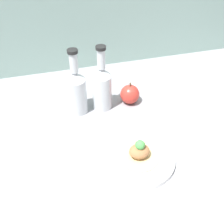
{
  "coord_description": "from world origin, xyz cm",
  "views": [
    {
      "loc": [
        -25.19,
        -68.02,
        69.1
      ],
      "look_at": [
        -5.96,
        1.46,
        9.67
      ],
      "focal_mm": 42.0,
      "sensor_mm": 36.0,
      "label": 1
    }
  ],
  "objects_px": {
    "cider_bottle_right": "(102,86)",
    "plated_food": "(139,152)",
    "apple": "(130,94)",
    "plate": "(139,158)",
    "cider_bottle_left": "(76,90)"
  },
  "relations": [
    {
      "from": "cider_bottle_right",
      "to": "apple",
      "type": "distance_m",
      "value": 0.14
    },
    {
      "from": "plate",
      "to": "cider_bottle_left",
      "type": "relative_size",
      "value": 0.87
    },
    {
      "from": "plated_food",
      "to": "cider_bottle_right",
      "type": "height_order",
      "value": "cider_bottle_right"
    },
    {
      "from": "cider_bottle_right",
      "to": "apple",
      "type": "bearing_deg",
      "value": 0.06
    },
    {
      "from": "plate",
      "to": "cider_bottle_right",
      "type": "relative_size",
      "value": 0.87
    },
    {
      "from": "plated_food",
      "to": "cider_bottle_left",
      "type": "distance_m",
      "value": 0.36
    },
    {
      "from": "plated_food",
      "to": "apple",
      "type": "height_order",
      "value": "apple"
    },
    {
      "from": "cider_bottle_left",
      "to": "apple",
      "type": "xyz_separation_m",
      "value": [
        0.22,
        0.0,
        -0.06
      ]
    },
    {
      "from": "cider_bottle_left",
      "to": "apple",
      "type": "height_order",
      "value": "cider_bottle_left"
    },
    {
      "from": "plated_food",
      "to": "plate",
      "type": "bearing_deg",
      "value": 0.0
    },
    {
      "from": "apple",
      "to": "cider_bottle_left",
      "type": "bearing_deg",
      "value": -179.97
    },
    {
      "from": "plate",
      "to": "apple",
      "type": "bearing_deg",
      "value": 77.02
    },
    {
      "from": "plate",
      "to": "apple",
      "type": "relative_size",
      "value": 2.45
    },
    {
      "from": "apple",
      "to": "cider_bottle_right",
      "type": "bearing_deg",
      "value": -179.94
    },
    {
      "from": "cider_bottle_right",
      "to": "plated_food",
      "type": "bearing_deg",
      "value": -81.51
    }
  ]
}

